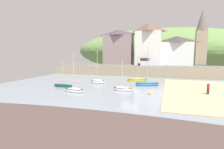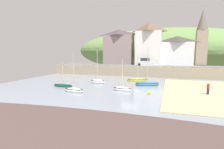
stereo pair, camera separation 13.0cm
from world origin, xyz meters
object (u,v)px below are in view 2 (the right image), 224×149
fishing_boat_green (97,81)px  sailboat_white_hull (147,84)px  person_near_water (208,88)px  parked_car_near_slipway (146,62)px  church_with_spire (202,37)px  waterfront_building_centre (149,44)px  sailboat_far_left (63,85)px  dinghy_open_wooden (138,80)px  waterfront_building_right (177,50)px  sailboat_tall_mast (74,90)px  sailboat_nearest_shore (122,89)px  mooring_buoy (150,93)px  waterfront_building_left (119,47)px

fishing_boat_green → sailboat_white_hull: sailboat_white_hull is taller
sailboat_white_hull → person_near_water: bearing=-46.2°
sailboat_white_hull → parked_car_near_slipway: (-2.24, 15.68, 2.89)m
church_with_spire → waterfront_building_centre: bearing=-163.9°
sailboat_far_left → dinghy_open_wooden: dinghy_open_wooden is taller
church_with_spire → sailboat_far_left: bearing=-130.4°
waterfront_building_centre → waterfront_building_right: waterfront_building_centre is taller
fishing_boat_green → sailboat_tall_mast: bearing=-86.5°
sailboat_far_left → sailboat_nearest_shore: 10.25m
fishing_boat_green → person_near_water: 18.30m
fishing_boat_green → mooring_buoy: fishing_boat_green is taller
waterfront_building_centre → mooring_buoy: size_ratio=23.82×
sailboat_nearest_shore → person_near_water: (11.72, 0.68, 0.72)m
church_with_spire → dinghy_open_wooden: church_with_spire is taller
dinghy_open_wooden → waterfront_building_right: bearing=43.5°
waterfront_building_right → parked_car_near_slipway: (-7.61, -4.50, -3.11)m
sailboat_nearest_shore → church_with_spire: bearing=71.4°
dinghy_open_wooden → parked_car_near_slipway: (0.24, 10.89, 2.97)m
waterfront_building_left → mooring_buoy: bearing=-66.0°
waterfront_building_left → fishing_boat_green: waterfront_building_left is taller
dinghy_open_wooden → parked_car_near_slipway: size_ratio=1.21×
church_with_spire → parked_car_near_slipway: bearing=-148.8°
waterfront_building_left → dinghy_open_wooden: size_ratio=1.96×
waterfront_building_right → dinghy_open_wooden: (-7.85, -15.39, -6.08)m
waterfront_building_centre → parked_car_near_slipway: bearing=-92.7°
sailboat_nearest_shore → sailboat_tall_mast: bearing=-146.2°
waterfront_building_left → sailboat_far_left: 26.66m
church_with_spire → sailboat_tall_mast: 40.22m
church_with_spire → mooring_buoy: bearing=-109.2°
fishing_boat_green → person_near_water: size_ratio=4.01×
sailboat_tall_mast → parked_car_near_slipway: (7.28, 24.16, 2.92)m
waterfront_building_right → sailboat_tall_mast: waterfront_building_right is taller
church_with_spire → sailboat_tall_mast: bearing=-123.1°
fishing_boat_green → dinghy_open_wooden: size_ratio=1.27×
waterfront_building_right → sailboat_tall_mast: size_ratio=1.44×
sailboat_nearest_shore → sailboat_white_hull: bearing=68.3°
waterfront_building_centre → sailboat_tall_mast: (-7.49, -28.66, -7.97)m
sailboat_far_left → person_near_water: bearing=6.0°
waterfront_building_centre → church_with_spire: (13.83, 4.00, 1.87)m
waterfront_building_left → mooring_buoy: size_ratio=20.65×
church_with_spire → person_near_water: size_ratio=9.24×
fishing_boat_green → sailboat_nearest_shore: size_ratio=1.33×
waterfront_building_right → fishing_boat_green: size_ratio=1.29×
parked_car_near_slipway → person_near_water: 23.21m
waterfront_building_centre → sailboat_far_left: bearing=-113.9°
parked_car_near_slipway → church_with_spire: bearing=35.8°
sailboat_white_hull → person_near_water: size_ratio=4.25×
person_near_water → dinghy_open_wooden: bearing=139.4°
waterfront_building_left → person_near_water: waterfront_building_left is taller
sailboat_tall_mast → person_near_water: sailboat_tall_mast is taller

